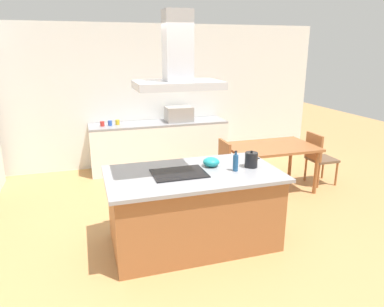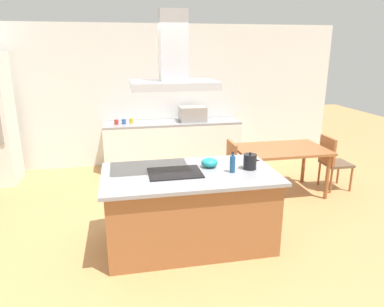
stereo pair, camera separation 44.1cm
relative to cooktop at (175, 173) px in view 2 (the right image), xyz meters
name	(u,v)px [view 2 (the right image)]	position (x,y,z in m)	size (l,w,h in m)	color
ground	(172,194)	(0.17, 1.50, -0.91)	(16.00, 16.00, 0.00)	tan
wall_back	(158,96)	(0.17, 3.25, 0.44)	(7.20, 0.10, 2.70)	white
kitchen_island	(190,208)	(0.17, 0.00, -0.45)	(1.98, 1.10, 0.90)	#995B33
cooktop	(175,173)	(0.00, 0.00, 0.00)	(0.60, 0.44, 0.01)	black
tea_kettle	(250,162)	(0.88, -0.02, 0.08)	(0.20, 0.15, 0.20)	black
olive_oil_bottle	(233,164)	(0.65, -0.09, 0.10)	(0.06, 0.06, 0.24)	navy
mixing_bowl	(209,163)	(0.44, 0.14, 0.05)	(0.20, 0.20, 0.11)	teal
back_counter	(173,144)	(0.39, 2.88, -0.46)	(2.60, 0.62, 0.90)	white
countertop_microwave	(193,114)	(0.79, 2.88, 0.13)	(0.50, 0.38, 0.28)	#9E9993
coffee_mug_red	(116,122)	(-0.66, 2.85, 0.04)	(0.08, 0.08, 0.09)	red
coffee_mug_blue	(124,122)	(-0.52, 2.87, 0.04)	(0.08, 0.08, 0.09)	#2D56B2
coffee_mug_yellow	(131,121)	(-0.38, 2.91, 0.04)	(0.08, 0.08, 0.09)	gold
dining_table	(281,153)	(1.87, 1.23, -0.24)	(1.40, 0.90, 0.75)	#995B33
chair_at_right_end	(332,159)	(2.79, 1.23, -0.40)	(0.42, 0.42, 0.89)	brown
chair_at_left_end	(225,166)	(0.96, 1.23, -0.40)	(0.42, 0.42, 0.89)	brown
range_hood	(173,64)	(0.00, 0.00, 1.20)	(0.90, 0.55, 0.78)	#ADADB2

